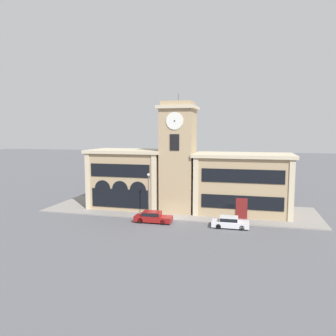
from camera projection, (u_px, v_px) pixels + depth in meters
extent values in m
plane|color=#56565B|center=(170.00, 220.00, 42.85)|extent=(300.00, 300.00, 0.00)
cube|color=gray|center=(179.00, 210.00, 48.49)|extent=(39.08, 11.71, 0.15)
cube|color=tan|center=(178.00, 161.00, 46.83)|extent=(4.58, 4.58, 14.69)
cube|color=beige|center=(178.00, 108.00, 45.99)|extent=(5.28, 5.28, 0.45)
cube|color=tan|center=(178.00, 104.00, 45.93)|extent=(4.21, 4.21, 0.60)
cylinder|color=#4C4C51|center=(178.00, 98.00, 45.83)|extent=(0.10, 0.10, 1.20)
cylinder|color=silver|center=(175.00, 121.00, 43.94)|extent=(2.35, 0.10, 2.35)
cylinder|color=black|center=(174.00, 121.00, 43.88)|extent=(0.19, 0.04, 0.19)
cylinder|color=silver|center=(162.00, 122.00, 46.76)|extent=(0.10, 2.35, 2.35)
cylinder|color=black|center=(162.00, 122.00, 46.78)|extent=(0.04, 0.19, 0.19)
cube|color=black|center=(175.00, 142.00, 44.27)|extent=(1.28, 0.10, 2.20)
cube|color=tan|center=(129.00, 180.00, 50.28)|extent=(10.86, 7.04, 8.42)
cube|color=beige|center=(128.00, 151.00, 49.79)|extent=(11.56, 7.74, 0.45)
cube|color=beige|center=(88.00, 182.00, 48.05)|extent=(0.70, 0.16, 8.42)
cube|color=beige|center=(154.00, 185.00, 45.61)|extent=(0.70, 0.16, 8.42)
cube|color=black|center=(120.00, 171.00, 46.64)|extent=(8.91, 0.10, 1.85)
cube|color=black|center=(120.00, 198.00, 47.09)|extent=(8.69, 0.10, 2.69)
cylinder|color=black|center=(103.00, 188.00, 47.58)|extent=(2.39, 0.06, 2.39)
cylinder|color=black|center=(120.00, 189.00, 46.93)|extent=(2.39, 0.06, 2.39)
cylinder|color=black|center=(138.00, 190.00, 46.28)|extent=(2.39, 0.06, 2.39)
cube|color=tan|center=(243.00, 185.00, 46.20)|extent=(12.95, 7.04, 8.08)
cube|color=beige|center=(243.00, 155.00, 45.73)|extent=(13.65, 7.74, 0.45)
cube|color=beige|center=(196.00, 188.00, 44.22)|extent=(0.70, 0.16, 8.08)
cube|color=beige|center=(292.00, 192.00, 41.28)|extent=(0.70, 0.16, 8.08)
cube|color=black|center=(242.00, 176.00, 42.58)|extent=(10.62, 0.10, 1.78)
cube|color=maroon|center=(241.00, 209.00, 43.05)|extent=(1.50, 0.12, 2.91)
cube|color=black|center=(242.00, 202.00, 42.96)|extent=(10.62, 0.10, 1.81)
cube|color=maroon|center=(153.00, 218.00, 41.84)|extent=(4.82, 1.81, 0.67)
cube|color=maroon|center=(152.00, 214.00, 41.82)|extent=(2.32, 1.61, 0.57)
cube|color=black|center=(152.00, 214.00, 41.82)|extent=(2.23, 1.64, 0.43)
cylinder|color=black|center=(166.00, 219.00, 42.27)|extent=(0.70, 0.23, 0.70)
cylinder|color=black|center=(163.00, 222.00, 40.77)|extent=(0.70, 0.23, 0.70)
cylinder|color=black|center=(144.00, 218.00, 42.96)|extent=(0.70, 0.23, 0.70)
cylinder|color=black|center=(140.00, 221.00, 41.46)|extent=(0.70, 0.23, 0.70)
cube|color=silver|center=(230.00, 224.00, 39.52)|extent=(4.44, 1.87, 0.65)
cube|color=silver|center=(229.00, 219.00, 39.50)|extent=(2.14, 1.67, 0.55)
cube|color=black|center=(229.00, 219.00, 39.50)|extent=(2.05, 1.71, 0.41)
cylinder|color=black|center=(242.00, 224.00, 40.00)|extent=(0.63, 0.23, 0.63)
cylinder|color=black|center=(242.00, 228.00, 38.44)|extent=(0.63, 0.23, 0.63)
cylinder|color=black|center=(219.00, 223.00, 40.64)|extent=(0.63, 0.23, 0.63)
cylinder|color=black|center=(218.00, 226.00, 39.08)|extent=(0.63, 0.23, 0.63)
cylinder|color=#4C4C51|center=(148.00, 197.00, 43.73)|extent=(0.12, 0.12, 5.56)
sphere|color=silver|center=(148.00, 175.00, 43.40)|extent=(0.36, 0.36, 0.36)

